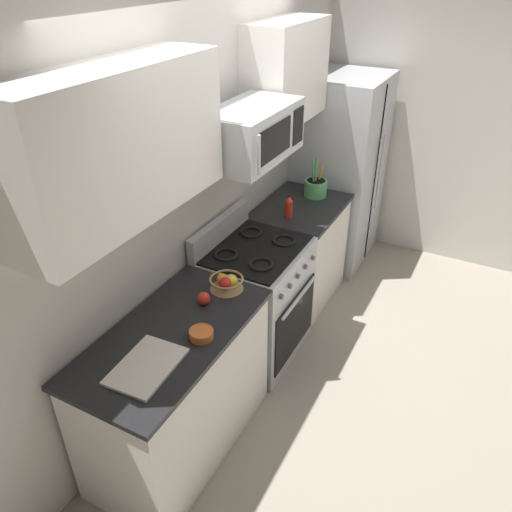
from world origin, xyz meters
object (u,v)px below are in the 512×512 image
Objects in this scene: fruit_basket at (227,282)px; cutting_board at (146,366)px; microwave at (251,133)px; utensil_crock at (316,187)px; apple_loose at (204,298)px; range_oven at (255,300)px; refrigerator at (338,172)px; bottle_hot_sauce at (289,207)px; prep_bowl at (201,334)px.

cutting_board is (-0.79, 0.01, -0.04)m from fruit_basket.
utensil_crock is (1.06, -0.06, -0.77)m from microwave.
apple_loose is (-0.70, -0.05, -0.81)m from microwave.
fruit_basket is (-0.50, -0.09, -0.80)m from microwave.
microwave reaches higher than apple_loose.
cutting_board is at bearing -176.86° from apple_loose.
range_oven reaches higher than fruit_basket.
utensil_crock is at bearing -3.11° from microwave.
refrigerator is 4.55× the size of cutting_board.
fruit_basket is at bearing -178.83° from utensil_crock.
microwave is (-1.69, 0.05, 0.85)m from refrigerator.
prep_bowl is at bearing -173.28° from bottle_hot_sauce.
refrigerator is 9.24× the size of bottle_hot_sauce.
refrigerator is at bearing 3.39° from prep_bowl.
refrigerator is 8.30× the size of fruit_basket.
cutting_board is (-2.98, -0.03, 0.01)m from refrigerator.
refrigerator reaches higher than bottle_hot_sauce.
prep_bowl is (-2.66, -0.16, 0.03)m from refrigerator.
bottle_hot_sauce is (0.58, 0.01, 0.53)m from range_oven.
fruit_basket is 1.60× the size of prep_bowl.
bottle_hot_sauce reaches higher than range_oven.
prep_bowl is (-0.47, -0.11, -0.02)m from fruit_basket.
fruit_basket is at bearing -176.32° from bottle_hot_sauce.
bottle_hot_sauce is at bearing 6.72° from prep_bowl.
refrigerator is at bearing 0.04° from apple_loose.
microwave is 1.07m from apple_loose.
apple_loose is 0.59× the size of prep_bowl.
refrigerator is 5.47× the size of utensil_crock.
utensil_crock is (-0.62, -0.01, 0.08)m from refrigerator.
prep_bowl is at bearing -166.36° from fruit_basket.
range_oven is 0.85m from apple_loose.
refrigerator is 2.39m from apple_loose.
microwave reaches higher than prep_bowl.
refrigerator is at bearing 0.65° from cutting_board.
range_oven is at bearing 179.41° from refrigerator.
apple_loose is 0.31m from prep_bowl.
microwave is at bearing 3.52° from cutting_board.
prep_bowl reaches higher than cutting_board.
refrigerator is 2.19m from fruit_basket.
cutting_board is (-1.30, -0.08, -0.84)m from microwave.
bottle_hot_sauce is (-1.10, 0.03, 0.10)m from refrigerator.
apple_loose is at bearing 167.98° from fruit_basket.
range_oven is 1.74m from refrigerator.
utensil_crock is 2.36m from cutting_board.
prep_bowl is (-1.56, -0.18, -0.06)m from bottle_hot_sauce.
microwave is 0.95m from fruit_basket.
apple_loose is at bearing -178.78° from bottle_hot_sauce.
bottle_hot_sauce is at bearing 1.22° from apple_loose.
prep_bowl is at bearing -176.61° from refrigerator.
bottle_hot_sauce is (1.88, 0.06, 0.08)m from cutting_board.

